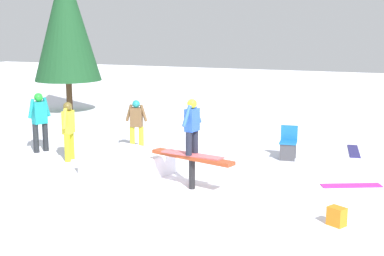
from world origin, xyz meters
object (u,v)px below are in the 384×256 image
object	(u,v)px
loose_snowboard_magenta	(351,186)
bystander_teal	(40,119)
bystander_brown	(136,122)
folding_chair	(288,144)
backpack_on_snow	(337,216)
main_rider_on_rail	(192,129)
pine_tree_near	(66,21)
rail_feature	(192,161)
loose_snowboard_navy	(354,151)
bystander_yellow	(69,128)

from	to	relation	value
loose_snowboard_magenta	bystander_teal	bearing A→B (deg)	-25.87
bystander_brown	bystander_teal	size ratio (longest dim) A/B	0.86
loose_snowboard_magenta	folding_chair	size ratio (longest dim) A/B	1.51
backpack_on_snow	loose_snowboard_magenta	bearing A→B (deg)	-61.31
main_rider_on_rail	bystander_teal	bearing A→B (deg)	173.05
bystander_brown	pine_tree_near	xyz separation A→B (m)	(-5.41, 4.79, 2.80)
bystander_brown	folding_chair	xyz separation A→B (m)	(4.21, 0.51, -0.39)
loose_snowboard_magenta	backpack_on_snow	bearing A→B (deg)	64.48
rail_feature	loose_snowboard_navy	xyz separation A→B (m)	(3.03, 4.81, -0.61)
main_rider_on_rail	loose_snowboard_navy	xyz separation A→B (m)	(3.03, 4.81, -1.32)
loose_snowboard_magenta	backpack_on_snow	distance (m)	2.53
rail_feature	pine_tree_near	size ratio (longest dim) A/B	0.35
loose_snowboard_magenta	backpack_on_snow	size ratio (longest dim) A/B	3.90
bystander_brown	backpack_on_snow	world-z (taller)	bystander_brown
rail_feature	loose_snowboard_magenta	world-z (taller)	rail_feature
main_rider_on_rail	loose_snowboard_navy	distance (m)	5.83
loose_snowboard_navy	loose_snowboard_magenta	distance (m)	3.38
rail_feature	pine_tree_near	xyz separation A→B (m)	(-8.15, 7.60, 2.98)
rail_feature	bystander_yellow	bearing A→B (deg)	-179.79
main_rider_on_rail	backpack_on_snow	bearing A→B (deg)	-7.99
rail_feature	pine_tree_near	distance (m)	11.54
bystander_yellow	loose_snowboard_navy	size ratio (longest dim) A/B	1.01
pine_tree_near	backpack_on_snow	bearing A→B (deg)	-37.49
rail_feature	bystander_teal	xyz separation A→B (m)	(-5.16, 1.67, 0.31)
bystander_yellow	pine_tree_near	world-z (taller)	pine_tree_near
bystander_brown	pine_tree_near	size ratio (longest dim) A/B	0.24
rail_feature	pine_tree_near	world-z (taller)	pine_tree_near
rail_feature	main_rider_on_rail	size ratio (longest dim) A/B	1.39
folding_chair	pine_tree_near	world-z (taller)	pine_tree_near
backpack_on_snow	bystander_yellow	bearing A→B (deg)	12.38
folding_chair	backpack_on_snow	bearing A→B (deg)	-74.50
rail_feature	bystander_yellow	size ratio (longest dim) A/B	1.33
loose_snowboard_navy	pine_tree_near	distance (m)	12.07
loose_snowboard_navy	folding_chair	size ratio (longest dim) A/B	1.73
pine_tree_near	loose_snowboard_magenta	bearing A→B (deg)	-28.45
rail_feature	bystander_teal	size ratio (longest dim) A/B	1.24
loose_snowboard_magenta	bystander_yellow	bearing A→B (deg)	-21.94
bystander_teal	folding_chair	bearing A→B (deg)	129.28
loose_snowboard_magenta	pine_tree_near	distance (m)	13.44
bystander_yellow	loose_snowboard_navy	xyz separation A→B (m)	(6.90, 3.66, -0.85)
main_rider_on_rail	pine_tree_near	bearing A→B (deg)	147.99
bystander_yellow	pine_tree_near	distance (m)	8.21
folding_chair	backpack_on_snow	xyz separation A→B (m)	(1.72, -4.41, -0.24)
main_rider_on_rail	bystander_yellow	xyz separation A→B (m)	(-3.88, 1.15, -0.47)
main_rider_on_rail	rail_feature	bearing A→B (deg)	0.00
main_rider_on_rail	backpack_on_snow	size ratio (longest dim) A/B	4.33
bystander_yellow	folding_chair	world-z (taller)	bystander_yellow
pine_tree_near	main_rider_on_rail	bearing A→B (deg)	-42.98
bystander_teal	folding_chair	world-z (taller)	bystander_teal
bystander_brown	bystander_yellow	xyz separation A→B (m)	(-1.13, -1.66, 0.07)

